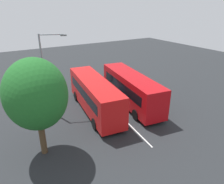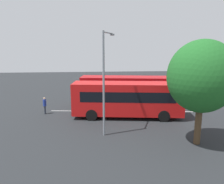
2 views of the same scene
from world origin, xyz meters
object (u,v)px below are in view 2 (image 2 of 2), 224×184
(bus_far_left, at_px, (126,90))
(pedestrian, at_px, (45,104))
(depot_tree, at_px, (202,77))
(street_lamp, at_px, (105,77))
(bus_center_left, at_px, (127,98))

(bus_far_left, bearing_deg, pedestrian, 23.79)
(bus_far_left, xyz_separation_m, depot_tree, (-3.41, 10.27, 2.86))
(street_lamp, xyz_separation_m, depot_tree, (-6.28, 2.27, 0.24))
(bus_far_left, bearing_deg, street_lamp, 78.85)
(street_lamp, bearing_deg, bus_center_left, -8.76)
(street_lamp, bearing_deg, pedestrian, 67.14)
(bus_center_left, bearing_deg, bus_far_left, -90.07)
(pedestrian, bearing_deg, bus_center_left, -38.87)
(pedestrian, height_order, street_lamp, street_lamp)
(depot_tree, bearing_deg, bus_center_left, -57.26)
(pedestrian, height_order, depot_tree, depot_tree)
(pedestrian, xyz_separation_m, depot_tree, (-12.00, 7.94, 3.71))
(bus_far_left, relative_size, street_lamp, 1.35)
(bus_center_left, bearing_deg, pedestrian, -4.70)
(pedestrian, distance_m, street_lamp, 8.76)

